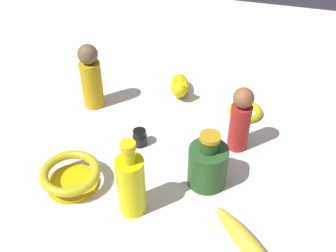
{
  "coord_description": "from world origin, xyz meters",
  "views": [
    {
      "loc": [
        -0.21,
        0.8,
        0.77
      ],
      "look_at": [
        0.0,
        0.0,
        0.07
      ],
      "focal_mm": 44.13,
      "sensor_mm": 36.0,
      "label": 1
    }
  ],
  "objects_px": {
    "nail_polish_jar": "(140,138)",
    "banana": "(245,241)",
    "bangle": "(245,111)",
    "person_figure_child": "(91,77)",
    "bottle_tall": "(131,184)",
    "bowl": "(71,175)",
    "person_figure_adult": "(240,119)",
    "cat_figurine": "(180,86)",
    "bottle_short": "(208,164)"
  },
  "relations": [
    {
      "from": "person_figure_adult",
      "to": "banana",
      "type": "relative_size",
      "value": 0.97
    },
    {
      "from": "person_figure_adult",
      "to": "nail_polish_jar",
      "type": "height_order",
      "value": "person_figure_adult"
    },
    {
      "from": "bangle",
      "to": "cat_figurine",
      "type": "bearing_deg",
      "value": -12.35
    },
    {
      "from": "bangle",
      "to": "person_figure_child",
      "type": "xyz_separation_m",
      "value": [
        0.45,
        0.07,
        0.09
      ]
    },
    {
      "from": "banana",
      "to": "person_figure_child",
      "type": "bearing_deg",
      "value": 7.2
    },
    {
      "from": "person_figure_child",
      "to": "banana",
      "type": "bearing_deg",
      "value": 142.44
    },
    {
      "from": "cat_figurine",
      "to": "banana",
      "type": "distance_m",
      "value": 0.57
    },
    {
      "from": "bowl",
      "to": "bottle_short",
      "type": "relative_size",
      "value": 0.96
    },
    {
      "from": "bottle_short",
      "to": "banana",
      "type": "bearing_deg",
      "value": 124.74
    },
    {
      "from": "bottle_short",
      "to": "person_figure_adult",
      "type": "bearing_deg",
      "value": -110.9
    },
    {
      "from": "bowl",
      "to": "bangle",
      "type": "distance_m",
      "value": 0.54
    },
    {
      "from": "banana",
      "to": "person_figure_adult",
      "type": "bearing_deg",
      "value": -34.88
    },
    {
      "from": "bottle_short",
      "to": "bottle_tall",
      "type": "height_order",
      "value": "bottle_tall"
    },
    {
      "from": "bowl",
      "to": "nail_polish_jar",
      "type": "distance_m",
      "value": 0.22
    },
    {
      "from": "banana",
      "to": "nail_polish_jar",
      "type": "distance_m",
      "value": 0.4
    },
    {
      "from": "person_figure_adult",
      "to": "bottle_short",
      "type": "relative_size",
      "value": 1.24
    },
    {
      "from": "bowl",
      "to": "bangle",
      "type": "xyz_separation_m",
      "value": [
        -0.38,
        -0.39,
        -0.02
      ]
    },
    {
      "from": "person_figure_child",
      "to": "nail_polish_jar",
      "type": "bearing_deg",
      "value": 144.39
    },
    {
      "from": "bottle_short",
      "to": "person_figure_child",
      "type": "bearing_deg",
      "value": -29.87
    },
    {
      "from": "cat_figurine",
      "to": "bottle_short",
      "type": "relative_size",
      "value": 0.92
    },
    {
      "from": "cat_figurine",
      "to": "bangle",
      "type": "relative_size",
      "value": 1.4
    },
    {
      "from": "bangle",
      "to": "banana",
      "type": "xyz_separation_m",
      "value": [
        -0.05,
        0.45,
        0.01
      ]
    },
    {
      "from": "bowl",
      "to": "banana",
      "type": "distance_m",
      "value": 0.43
    },
    {
      "from": "cat_figurine",
      "to": "bowl",
      "type": "bearing_deg",
      "value": 69.14
    },
    {
      "from": "bottle_short",
      "to": "person_figure_child",
      "type": "relative_size",
      "value": 0.74
    },
    {
      "from": "person_figure_adult",
      "to": "person_figure_child",
      "type": "xyz_separation_m",
      "value": [
        0.44,
        -0.08,
        0.01
      ]
    },
    {
      "from": "cat_figurine",
      "to": "person_figure_child",
      "type": "bearing_deg",
      "value": 25.98
    },
    {
      "from": "bangle",
      "to": "person_figure_adult",
      "type": "bearing_deg",
      "value": 87.97
    },
    {
      "from": "person_figure_adult",
      "to": "banana",
      "type": "distance_m",
      "value": 0.32
    },
    {
      "from": "bowl",
      "to": "bottle_tall",
      "type": "bearing_deg",
      "value": 169.54
    },
    {
      "from": "bottle_tall",
      "to": "banana",
      "type": "height_order",
      "value": "bottle_tall"
    },
    {
      "from": "person_figure_adult",
      "to": "bowl",
      "type": "bearing_deg",
      "value": 32.97
    },
    {
      "from": "cat_figurine",
      "to": "bangle",
      "type": "height_order",
      "value": "cat_figurine"
    },
    {
      "from": "bowl",
      "to": "bangle",
      "type": "bearing_deg",
      "value": -134.18
    },
    {
      "from": "bottle_short",
      "to": "nail_polish_jar",
      "type": "distance_m",
      "value": 0.22
    },
    {
      "from": "cat_figurine",
      "to": "bottle_tall",
      "type": "distance_m",
      "value": 0.47
    },
    {
      "from": "person_figure_adult",
      "to": "bowl",
      "type": "xyz_separation_m",
      "value": [
        0.37,
        0.24,
        -0.06
      ]
    },
    {
      "from": "cat_figurine",
      "to": "bottle_tall",
      "type": "xyz_separation_m",
      "value": [
        -0.0,
        0.46,
        0.05
      ]
    },
    {
      "from": "person_figure_child",
      "to": "nail_polish_jar",
      "type": "distance_m",
      "value": 0.24
    },
    {
      "from": "bottle_tall",
      "to": "banana",
      "type": "xyz_separation_m",
      "value": [
        -0.26,
        0.04,
        -0.06
      ]
    },
    {
      "from": "person_figure_adult",
      "to": "bangle",
      "type": "height_order",
      "value": "person_figure_adult"
    },
    {
      "from": "bangle",
      "to": "person_figure_child",
      "type": "distance_m",
      "value": 0.46
    },
    {
      "from": "bottle_short",
      "to": "person_figure_child",
      "type": "distance_m",
      "value": 0.45
    },
    {
      "from": "person_figure_adult",
      "to": "nail_polish_jar",
      "type": "distance_m",
      "value": 0.27
    },
    {
      "from": "nail_polish_jar",
      "to": "person_figure_child",
      "type": "bearing_deg",
      "value": -35.61
    },
    {
      "from": "cat_figurine",
      "to": "person_figure_child",
      "type": "xyz_separation_m",
      "value": [
        0.24,
        0.12,
        0.07
      ]
    },
    {
      "from": "banana",
      "to": "bangle",
      "type": "bearing_deg",
      "value": -38.82
    },
    {
      "from": "bowl",
      "to": "bottle_short",
      "type": "xyz_separation_m",
      "value": [
        -0.32,
        -0.09,
        0.03
      ]
    },
    {
      "from": "nail_polish_jar",
      "to": "banana",
      "type": "bearing_deg",
      "value": 141.32
    },
    {
      "from": "bottle_tall",
      "to": "nail_polish_jar",
      "type": "height_order",
      "value": "bottle_tall"
    }
  ]
}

